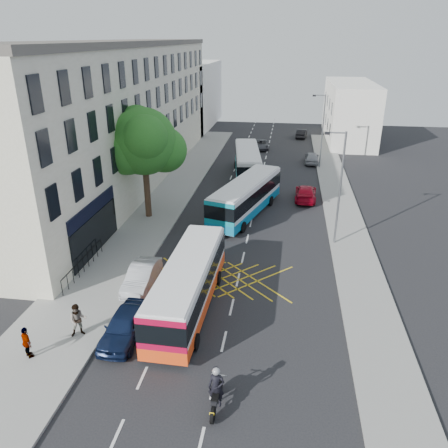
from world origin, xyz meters
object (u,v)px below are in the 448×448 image
at_px(pedestrian_near, 78,320).
at_px(pedestrian_far, 27,343).
at_px(bus_near, 188,284).
at_px(bus_mid, 246,197).
at_px(parked_car_silver, 142,276).
at_px(distant_car_grey, 261,144).
at_px(street_tree, 143,142).
at_px(motorbike, 216,389).
at_px(distant_car_dark, 302,133).
at_px(bus_far, 247,162).
at_px(distant_car_silver, 312,158).
at_px(lamp_far, 322,128).
at_px(lamp_near, 339,183).
at_px(red_hatchback, 306,193).
at_px(parked_car_blue, 125,325).

relative_size(pedestrian_near, pedestrian_far, 1.09).
relative_size(bus_near, bus_mid, 0.93).
relative_size(parked_car_silver, distant_car_grey, 0.98).
bearing_deg(street_tree, motorbike, -65.21).
bearing_deg(distant_car_dark, bus_far, 80.57).
relative_size(distant_car_grey, pedestrian_far, 2.60).
bearing_deg(distant_car_dark, distant_car_grey, 62.24).
distance_m(street_tree, distant_car_silver, 24.36).
relative_size(bus_mid, motorbike, 4.80).
xyz_separation_m(lamp_far, distant_car_dark, (-1.65, 16.32, -3.98)).
distance_m(bus_mid, motorbike, 20.98).
xyz_separation_m(lamp_near, pedestrian_far, (-14.94, -14.59, -3.66)).
relative_size(bus_mid, distant_car_dark, 2.81).
distance_m(red_hatchback, distant_car_silver, 12.89).
height_order(distant_car_dark, pedestrian_far, pedestrian_far).
xyz_separation_m(bus_far, distant_car_grey, (0.60, 12.65, -0.97)).
distance_m(bus_near, pedestrian_near, 5.86).
height_order(bus_near, motorbike, bus_near).
bearing_deg(lamp_near, red_hatchback, 100.64).
xyz_separation_m(parked_car_silver, pedestrian_near, (-1.54, -5.12, 0.35)).
relative_size(lamp_far, distant_car_grey, 1.91).
relative_size(motorbike, distant_car_silver, 0.57).
relative_size(bus_near, parked_car_blue, 2.43).
relative_size(motorbike, pedestrian_near, 1.29).
xyz_separation_m(street_tree, lamp_near, (14.71, -2.97, -1.68)).
xyz_separation_m(lamp_near, bus_near, (-8.53, -9.38, -3.13)).
height_order(lamp_far, motorbike, lamp_far).
height_order(bus_near, distant_car_silver, bus_near).
height_order(bus_mid, red_hatchback, bus_mid).
distance_m(lamp_far, motorbike, 36.79).
bearing_deg(parked_car_silver, lamp_near, 32.27).
height_order(motorbike, pedestrian_near, motorbike).
height_order(motorbike, red_hatchback, motorbike).
distance_m(motorbike, distant_car_silver, 38.56).
distance_m(distant_car_dark, pedestrian_far, 52.62).
xyz_separation_m(street_tree, red_hatchback, (12.97, 6.27, -5.62)).
distance_m(distant_car_grey, pedestrian_near, 41.61).
bearing_deg(pedestrian_far, parked_car_silver, -77.60).
xyz_separation_m(distant_car_silver, distant_car_dark, (-0.96, 14.24, -0.04)).
xyz_separation_m(bus_near, pedestrian_near, (-4.80, -3.33, -0.46)).
bearing_deg(lamp_far, distant_car_grey, 130.29).
distance_m(street_tree, red_hatchback, 15.47).
bearing_deg(distant_car_dark, distant_car_silver, 100.95).
bearing_deg(bus_far, distant_car_silver, 33.94).
xyz_separation_m(bus_near, parked_car_blue, (-2.56, -3.00, -0.78)).
xyz_separation_m(bus_far, distant_car_silver, (7.05, 6.30, -0.87)).
relative_size(bus_mid, pedestrian_near, 6.18).
distance_m(parked_car_blue, distant_car_dark, 49.61).
relative_size(lamp_near, distant_car_silver, 2.01).
xyz_separation_m(bus_near, parked_car_silver, (-3.26, 1.79, -0.81)).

